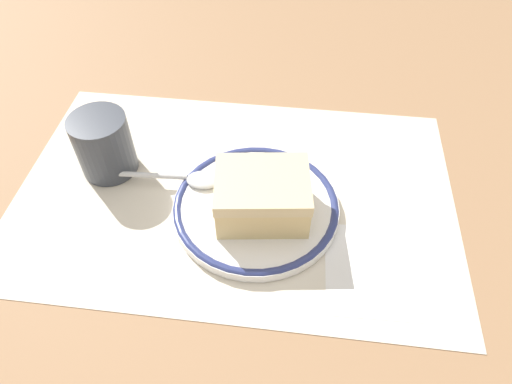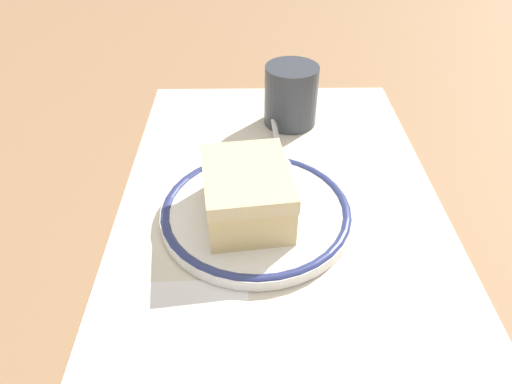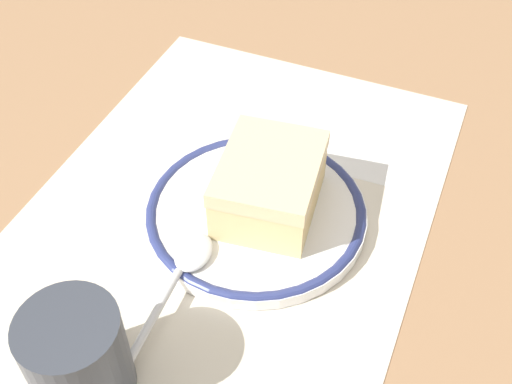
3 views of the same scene
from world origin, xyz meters
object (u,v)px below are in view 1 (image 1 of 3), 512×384
at_px(spoon, 184,178).
at_px(plate, 256,207).
at_px(cake_slice, 262,196).
at_px(napkin, 381,269).
at_px(cup, 105,147).

bearing_deg(spoon, plate, -16.21).
height_order(cake_slice, napkin, cake_slice).
xyz_separation_m(plate, napkin, (0.13, -0.06, -0.01)).
distance_m(spoon, cup, 0.10).
bearing_deg(cake_slice, plate, 131.28).
relative_size(plate, napkin, 1.66).
xyz_separation_m(spoon, napkin, (0.22, -0.08, -0.01)).
bearing_deg(plate, cake_slice, -48.72).
height_order(plate, cup, cup).
distance_m(cake_slice, cup, 0.19).
xyz_separation_m(cup, napkin, (0.31, -0.10, -0.03)).
distance_m(plate, cup, 0.19).
relative_size(spoon, napkin, 1.31).
distance_m(plate, cake_slice, 0.03).
distance_m(spoon, napkin, 0.23).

